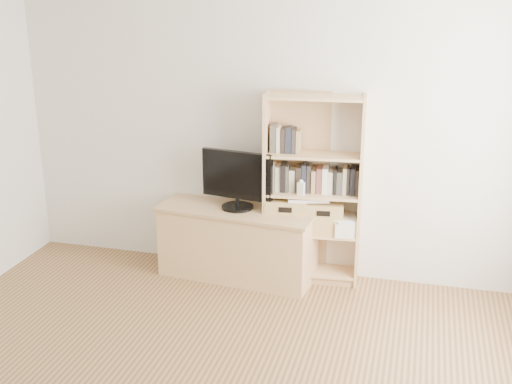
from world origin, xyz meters
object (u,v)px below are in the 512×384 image
(television, at_px, (237,180))
(basket_right, at_px, (324,216))
(basket_left, at_px, (286,213))
(laptop, at_px, (308,197))
(bookshelf, at_px, (313,190))
(baby_monitor, at_px, (301,189))
(tv_stand, at_px, (238,243))

(television, height_order, basket_right, television)
(basket_left, xyz_separation_m, laptop, (0.18, 0.01, 0.15))
(basket_left, bearing_deg, bookshelf, -0.56)
(baby_monitor, relative_size, basket_left, 0.32)
(basket_left, bearing_deg, tv_stand, -176.82)
(bookshelf, bearing_deg, tv_stand, -176.34)
(baby_monitor, height_order, laptop, baby_monitor)
(bookshelf, xyz_separation_m, laptop, (-0.04, -0.01, -0.06))
(tv_stand, xyz_separation_m, basket_right, (0.72, 0.11, 0.28))
(bookshelf, xyz_separation_m, basket_right, (0.10, 0.01, -0.22))
(television, relative_size, laptop, 1.86)
(baby_monitor, distance_m, basket_left, 0.29)
(television, distance_m, basket_left, 0.50)
(tv_stand, relative_size, laptop, 3.88)
(basket_left, bearing_deg, laptop, -3.27)
(baby_monitor, bearing_deg, basket_right, 41.39)
(television, distance_m, basket_right, 0.78)
(bookshelf, distance_m, laptop, 0.07)
(bookshelf, height_order, television, bookshelf)
(baby_monitor, height_order, basket_right, baby_monitor)
(bookshelf, distance_m, basket_left, 0.30)
(baby_monitor, xyz_separation_m, basket_right, (0.18, 0.10, -0.26))
(basket_right, bearing_deg, baby_monitor, -157.22)
(tv_stand, xyz_separation_m, television, (0.00, 0.00, 0.57))
(basket_right, height_order, laptop, laptop)
(basket_right, bearing_deg, basket_left, 178.44)
(bookshelf, height_order, basket_right, bookshelf)
(basket_left, height_order, basket_right, basket_left)
(television, bearing_deg, basket_right, 17.78)
(television, distance_m, baby_monitor, 0.54)
(tv_stand, relative_size, baby_monitor, 12.06)
(baby_monitor, relative_size, basket_right, 0.34)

